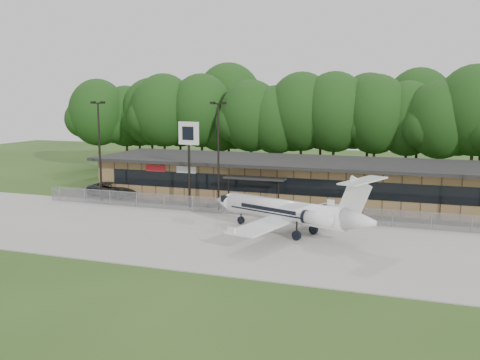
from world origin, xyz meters
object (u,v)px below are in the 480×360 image
at_px(terminal, 290,179).
at_px(pole_sign, 189,142).
at_px(business_jet, 291,212).
at_px(suv, 114,189).

relative_size(terminal, pole_sign, 4.92).
relative_size(business_jet, suv, 2.48).
height_order(terminal, suv, terminal).
bearing_deg(suv, pole_sign, -92.06).
height_order(business_jet, suv, business_jet).
distance_m(business_jet, suv, 23.85).
bearing_deg(business_jet, suv, 177.31).
bearing_deg(business_jet, terminal, 125.07).
bearing_deg(suv, business_jet, -102.07).
relative_size(terminal, business_jet, 2.74).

